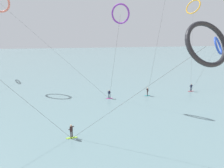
# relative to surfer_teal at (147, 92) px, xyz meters

# --- Properties ---
(sea_water) EXTENTS (400.00, 200.00, 0.08)m
(sea_water) POSITION_rel_surfer_teal_xyz_m (-10.05, 73.89, -0.78)
(sea_water) COLOR slate
(sea_water) RESTS_ON ground
(surfer_teal) EXTENTS (1.40, 0.67, 1.70)m
(surfer_teal) POSITION_rel_surfer_teal_xyz_m (0.00, 0.00, 0.00)
(surfer_teal) COLOR teal
(surfer_teal) RESTS_ON ground
(surfer_crimson) EXTENTS (1.40, 0.58, 1.70)m
(surfer_crimson) POSITION_rel_surfer_teal_xyz_m (10.56, 0.73, 0.00)
(surfer_crimson) COLOR red
(surfer_crimson) RESTS_ON ground
(surfer_magenta) EXTENTS (1.40, 0.60, 1.70)m
(surfer_magenta) POSITION_rel_surfer_teal_xyz_m (-7.84, 0.15, 0.00)
(surfer_magenta) COLOR #CC288E
(surfer_magenta) RESTS_ON ground
(surfer_lime) EXTENTS (1.40, 0.72, 1.70)m
(surfer_lime) POSITION_rel_surfer_teal_xyz_m (-15.45, -13.21, 0.00)
(surfer_lime) COLOR #8CC62D
(surfer_lime) RESTS_ON ground
(kite_amber) EXTENTS (10.01, 16.05, 21.54)m
(kite_amber) POSITION_rel_surfer_teal_xyz_m (18.93, 14.47, 18.71)
(kite_amber) COLOR orange
(kite_amber) RESTS_ON ground
(kite_violet) EXTENTS (2.99, 3.48, 16.98)m
(kite_violet) POSITION_rel_surfer_teal_xyz_m (-6.39, -1.98, 14.50)
(kite_violet) COLOR purple
(kite_violet) RESTS_ON ground
(kite_cobalt) EXTENTS (9.69, 4.27, 11.76)m
(kite_cobalt) POSITION_rel_surfer_teal_xyz_m (17.90, 2.71, 8.88)
(kite_cobalt) COLOR #2647B7
(kite_cobalt) RESTS_ON ground
(kite_charcoal) EXTENTS (14.31, 7.45, 13.13)m
(kite_charcoal) POSITION_rel_surfer_teal_xyz_m (-3.44, -19.30, 10.24)
(kite_charcoal) COLOR black
(kite_charcoal) RESTS_ON ground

